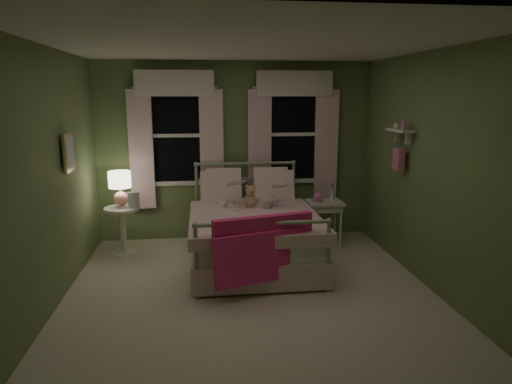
{
  "coord_description": "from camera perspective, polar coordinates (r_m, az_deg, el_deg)",
  "views": [
    {
      "loc": [
        -0.49,
        -4.59,
        2.12
      ],
      "look_at": [
        0.13,
        0.62,
        1.0
      ],
      "focal_mm": 32.0,
      "sensor_mm": 36.0,
      "label": 1
    }
  ],
  "objects": [
    {
      "name": "wall_shelf",
      "position": [
        5.84,
        17.49,
        5.63
      ],
      "size": [
        0.15,
        0.5,
        0.6
      ],
      "color": "white",
      "rests_on": "room_shell"
    },
    {
      "name": "window_right",
      "position": [
        6.78,
        4.68,
        7.79
      ],
      "size": [
        1.34,
        0.13,
        1.96
      ],
      "color": "black",
      "rests_on": "room_shell"
    },
    {
      "name": "table_lamp",
      "position": [
        6.28,
        -16.64,
        0.84
      ],
      "size": [
        0.29,
        0.29,
        0.46
      ],
      "color": "#F39D8F",
      "rests_on": "nightstand_left"
    },
    {
      "name": "bed",
      "position": [
        5.86,
        -0.41,
        -5.19
      ],
      "size": [
        1.58,
        2.04,
        1.18
      ],
      "color": "white",
      "rests_on": "ground"
    },
    {
      "name": "bud_vase",
      "position": [
        6.56,
        9.51,
        0.18
      ],
      "size": [
        0.06,
        0.06,
        0.28
      ],
      "color": "white",
      "rests_on": "nightstand_right"
    },
    {
      "name": "nightstand_left",
      "position": [
        6.4,
        -16.35,
        -3.87
      ],
      "size": [
        0.46,
        0.46,
        0.65
      ],
      "color": "white",
      "rests_on": "ground"
    },
    {
      "name": "child_left",
      "position": [
        6.11,
        -3.47,
        0.93
      ],
      "size": [
        0.3,
        0.23,
        0.75
      ],
      "primitive_type": "imported",
      "rotation": [
        0.0,
        0.0,
        3.33
      ],
      "color": "#F7D1DD",
      "rests_on": "bed"
    },
    {
      "name": "book_left",
      "position": [
        5.86,
        -3.32,
        0.63
      ],
      "size": [
        0.22,
        0.17,
        0.26
      ],
      "primitive_type": "imported",
      "rotation": [
        1.22,
        0.0,
        0.28
      ],
      "color": "beige",
      "rests_on": "child_left"
    },
    {
      "name": "room_shell",
      "position": [
        4.69,
        -0.66,
        1.97
      ],
      "size": [
        4.2,
        4.2,
        4.2
      ],
      "color": "silver",
      "rests_on": "ground"
    },
    {
      "name": "book_nightstand",
      "position": [
        6.25,
        -15.69,
        -1.94
      ],
      "size": [
        0.21,
        0.25,
        0.02
      ],
      "primitive_type": "imported",
      "rotation": [
        0.0,
        0.0,
        -0.22
      ],
      "color": "beige",
      "rests_on": "nightstand_left"
    },
    {
      "name": "teddy_bear",
      "position": [
        6.01,
        -0.69,
        -0.73
      ],
      "size": [
        0.23,
        0.19,
        0.31
      ],
      "color": "tan",
      "rests_on": "bed"
    },
    {
      "name": "framed_picture",
      "position": [
        5.43,
        -22.37,
        4.58
      ],
      "size": [
        0.03,
        0.32,
        0.42
      ],
      "color": "beige",
      "rests_on": "room_shell"
    },
    {
      "name": "pink_throw",
      "position": [
        4.82,
        0.96,
        -6.21
      ],
      "size": [
        1.09,
        0.43,
        0.71
      ],
      "color": "#D92A6C",
      "rests_on": "bed"
    },
    {
      "name": "book_right",
      "position": [
        5.93,
        2.09,
        0.35
      ],
      "size": [
        0.2,
        0.12,
        0.26
      ],
      "primitive_type": "imported",
      "rotation": [
        1.22,
        0.0,
        -0.02
      ],
      "color": "beige",
      "rests_on": "child_right"
    },
    {
      "name": "nightstand_right",
      "position": [
        6.54,
        8.55,
        -1.99
      ],
      "size": [
        0.5,
        0.4,
        0.64
      ],
      "color": "white",
      "rests_on": "ground"
    },
    {
      "name": "window_left",
      "position": [
        6.65,
        -9.95,
        7.57
      ],
      "size": [
        1.34,
        0.13,
        1.96
      ],
      "color": "black",
      "rests_on": "room_shell"
    },
    {
      "name": "pink_toy",
      "position": [
        6.47,
        7.75,
        -0.67
      ],
      "size": [
        0.14,
        0.19,
        0.14
      ],
      "color": "pink",
      "rests_on": "nightstand_right"
    },
    {
      "name": "child_right",
      "position": [
        6.17,
        1.73,
        0.57
      ],
      "size": [
        0.38,
        0.33,
        0.65
      ],
      "primitive_type": "imported",
      "rotation": [
        0.0,
        0.0,
        2.81
      ],
      "color": "#F7D1DD",
      "rests_on": "bed"
    }
  ]
}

